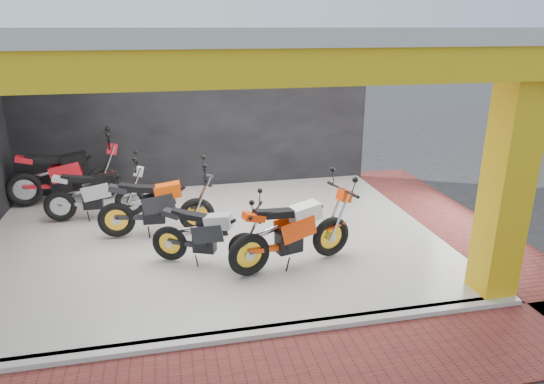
# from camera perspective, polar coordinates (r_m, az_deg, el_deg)

# --- Properties ---
(ground) EXTENTS (80.00, 80.00, 0.00)m
(ground) POSITION_cam_1_polar(r_m,az_deg,el_deg) (7.19, -5.42, -12.25)
(ground) COLOR #2D2D30
(ground) RESTS_ON ground
(showroom_floor) EXTENTS (8.00, 6.00, 0.10)m
(showroom_floor) POSITION_cam_1_polar(r_m,az_deg,el_deg) (8.93, -7.04, -5.43)
(showroom_floor) COLOR white
(showroom_floor) RESTS_ON ground
(showroom_ceiling) EXTENTS (8.40, 6.40, 0.20)m
(showroom_ceiling) POSITION_cam_1_polar(r_m,az_deg,el_deg) (8.15, -8.08, 17.97)
(showroom_ceiling) COLOR beige
(showroom_ceiling) RESTS_ON corner_column
(back_wall) EXTENTS (8.20, 0.20, 3.50)m
(back_wall) POSITION_cam_1_polar(r_m,az_deg,el_deg) (11.41, -8.93, 8.80)
(back_wall) COLOR black
(back_wall) RESTS_ON ground
(corner_column) EXTENTS (0.50, 0.50, 3.50)m
(corner_column) POSITION_cam_1_polar(r_m,az_deg,el_deg) (7.22, 25.97, 1.21)
(corner_column) COLOR gold
(corner_column) RESTS_ON ground
(header_beam_front) EXTENTS (8.40, 0.30, 0.40)m
(header_beam_front) POSITION_cam_1_polar(r_m,az_deg,el_deg) (5.18, -5.15, 14.30)
(header_beam_front) COLOR gold
(header_beam_front) RESTS_ON corner_column
(header_beam_right) EXTENTS (0.30, 6.40, 0.40)m
(header_beam_right) POSITION_cam_1_polar(r_m,az_deg,el_deg) (9.37, 18.18, 15.51)
(header_beam_right) COLOR gold
(header_beam_right) RESTS_ON corner_column
(floor_kerb) EXTENTS (8.00, 0.20, 0.10)m
(floor_kerb) POSITION_cam_1_polar(r_m,az_deg,el_deg) (6.31, -4.23, -16.58)
(floor_kerb) COLOR white
(floor_kerb) RESTS_ON ground
(paver_front) EXTENTS (9.00, 1.40, 0.03)m
(paver_front) POSITION_cam_1_polar(r_m,az_deg,el_deg) (5.72, -3.01, -21.32)
(paver_front) COLOR brown
(paver_front) RESTS_ON ground
(paver_right) EXTENTS (1.40, 7.00, 0.03)m
(paver_right) POSITION_cam_1_polar(r_m,az_deg,el_deg) (10.46, 20.16, -2.99)
(paver_right) COLOR brown
(paver_right) RESTS_ON ground
(moto_hero) EXTENTS (2.39, 1.37, 1.38)m
(moto_hero) POSITION_cam_1_polar(r_m,az_deg,el_deg) (7.86, 7.03, -3.05)
(moto_hero) COLOR #FF420A
(moto_hero) RESTS_ON showroom_floor
(moto_row_a) EXTENTS (2.08, 1.45, 1.20)m
(moto_row_a) POSITION_cam_1_polar(r_m,az_deg,el_deg) (7.47, -3.07, -4.88)
(moto_row_a) COLOR black
(moto_row_a) RESTS_ON showroom_floor
(moto_row_b) EXTENTS (2.03, 0.77, 1.24)m
(moto_row_b) POSITION_cam_1_polar(r_m,az_deg,el_deg) (9.90, -16.45, 0.53)
(moto_row_b) COLOR #B4B8BC
(moto_row_b) RESTS_ON showroom_floor
(moto_row_c) EXTENTS (2.22, 0.90, 1.33)m
(moto_row_c) POSITION_cam_1_polar(r_m,az_deg,el_deg) (8.84, -8.94, -0.76)
(moto_row_c) COLOR black
(moto_row_c) RESTS_ON showroom_floor
(moto_row_d) EXTENTS (2.50, 1.16, 1.48)m
(moto_row_d) POSITION_cam_1_polar(r_m,az_deg,el_deg) (11.10, -19.39, 2.82)
(moto_row_d) COLOR red
(moto_row_d) RESTS_ON showroom_floor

